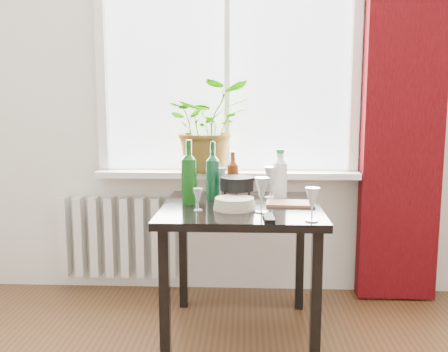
{
  "coord_description": "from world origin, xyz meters",
  "views": [
    {
      "loc": [
        0.13,
        -1.11,
        1.3
      ],
      "look_at": [
        0.01,
        1.55,
        0.9
      ],
      "focal_mm": 40.0,
      "sensor_mm": 36.0,
      "label": 1
    }
  ],
  "objects_px": {
    "table": "(241,222)",
    "plate_stack": "(234,204)",
    "wineglass_far_right": "(312,204)",
    "cleaning_bottle": "(280,173)",
    "potted_plant": "(208,126)",
    "tv_remote": "(269,218)",
    "wineglass_front_right": "(262,194)",
    "wineglass_back_center": "(271,182)",
    "bottle_amber": "(233,173)",
    "fondue_pot": "(237,190)",
    "wine_bottle_right": "(213,170)",
    "cutting_board": "(290,203)",
    "wine_bottle_left": "(189,171)",
    "wineglass_back_left": "(220,182)",
    "radiator": "(118,237)",
    "wineglass_front_left": "(198,199)"
  },
  "relations": [
    {
      "from": "potted_plant",
      "to": "fondue_pot",
      "type": "height_order",
      "value": "potted_plant"
    },
    {
      "from": "wineglass_front_right",
      "to": "plate_stack",
      "type": "relative_size",
      "value": 0.83
    },
    {
      "from": "table",
      "to": "cutting_board",
      "type": "relative_size",
      "value": 3.27
    },
    {
      "from": "radiator",
      "to": "wineglass_front_right",
      "type": "distance_m",
      "value": 1.32
    },
    {
      "from": "fondue_pot",
      "to": "cleaning_bottle",
      "type": "bearing_deg",
      "value": 41.05
    },
    {
      "from": "table",
      "to": "wineglass_far_right",
      "type": "height_order",
      "value": "wineglass_far_right"
    },
    {
      "from": "table",
      "to": "plate_stack",
      "type": "bearing_deg",
      "value": -108.29
    },
    {
      "from": "plate_stack",
      "to": "table",
      "type": "bearing_deg",
      "value": 71.71
    },
    {
      "from": "cleaning_bottle",
      "to": "wineglass_back_center",
      "type": "relative_size",
      "value": 1.53
    },
    {
      "from": "radiator",
      "to": "wine_bottle_left",
      "type": "relative_size",
      "value": 2.21
    },
    {
      "from": "cutting_board",
      "to": "wine_bottle_right",
      "type": "bearing_deg",
      "value": 162.62
    },
    {
      "from": "wineglass_back_left",
      "to": "table",
      "type": "bearing_deg",
      "value": -61.88
    },
    {
      "from": "bottle_amber",
      "to": "cutting_board",
      "type": "relative_size",
      "value": 1.05
    },
    {
      "from": "wine_bottle_right",
      "to": "cleaning_bottle",
      "type": "bearing_deg",
      "value": 8.63
    },
    {
      "from": "wineglass_far_right",
      "to": "wineglass_back_left",
      "type": "height_order",
      "value": "wineglass_back_left"
    },
    {
      "from": "table",
      "to": "plate_stack",
      "type": "height_order",
      "value": "plate_stack"
    },
    {
      "from": "fondue_pot",
      "to": "wineglass_front_right",
      "type": "bearing_deg",
      "value": -51.22
    },
    {
      "from": "wine_bottle_right",
      "to": "wineglass_front_right",
      "type": "distance_m",
      "value": 0.43
    },
    {
      "from": "potted_plant",
      "to": "bottle_amber",
      "type": "distance_m",
      "value": 0.45
    },
    {
      "from": "table",
      "to": "wine_bottle_right",
      "type": "height_order",
      "value": "wine_bottle_right"
    },
    {
      "from": "wineglass_back_left",
      "to": "plate_stack",
      "type": "distance_m",
      "value": 0.35
    },
    {
      "from": "table",
      "to": "radiator",
      "type": "bearing_deg",
      "value": 143.46
    },
    {
      "from": "wineglass_back_center",
      "to": "tv_remote",
      "type": "distance_m",
      "value": 0.55
    },
    {
      "from": "radiator",
      "to": "fondue_pot",
      "type": "relative_size",
      "value": 3.72
    },
    {
      "from": "bottle_amber",
      "to": "potted_plant",
      "type": "bearing_deg",
      "value": 118.16
    },
    {
      "from": "wineglass_far_right",
      "to": "cutting_board",
      "type": "distance_m",
      "value": 0.39
    },
    {
      "from": "radiator",
      "to": "wineglass_far_right",
      "type": "bearing_deg",
      "value": -39.55
    },
    {
      "from": "plate_stack",
      "to": "wineglass_back_center",
      "type": "bearing_deg",
      "value": 57.75
    },
    {
      "from": "bottle_amber",
      "to": "wineglass_back_left",
      "type": "xyz_separation_m",
      "value": [
        -0.07,
        -0.03,
        -0.05
      ]
    },
    {
      "from": "potted_plant",
      "to": "tv_remote",
      "type": "bearing_deg",
      "value": -68.55
    },
    {
      "from": "wine_bottle_right",
      "to": "potted_plant",
      "type": "bearing_deg",
      "value": 97.85
    },
    {
      "from": "fondue_pot",
      "to": "cutting_board",
      "type": "relative_size",
      "value": 0.83
    },
    {
      "from": "fondue_pot",
      "to": "wine_bottle_right",
      "type": "bearing_deg",
      "value": 156.58
    },
    {
      "from": "radiator",
      "to": "table",
      "type": "bearing_deg",
      "value": -36.54
    },
    {
      "from": "potted_plant",
      "to": "wineglass_front_right",
      "type": "distance_m",
      "value": 0.87
    },
    {
      "from": "wineglass_far_right",
      "to": "cleaning_bottle",
      "type": "bearing_deg",
      "value": 101.19
    },
    {
      "from": "fondue_pot",
      "to": "table",
      "type": "bearing_deg",
      "value": -61.93
    },
    {
      "from": "wineglass_back_left",
      "to": "plate_stack",
      "type": "bearing_deg",
      "value": -74.69
    },
    {
      "from": "radiator",
      "to": "bottle_amber",
      "type": "bearing_deg",
      "value": -24.37
    },
    {
      "from": "radiator",
      "to": "wineglass_far_right",
      "type": "height_order",
      "value": "wineglass_far_right"
    },
    {
      "from": "cutting_board",
      "to": "wineglass_front_right",
      "type": "bearing_deg",
      "value": -130.65
    },
    {
      "from": "tv_remote",
      "to": "cleaning_bottle",
      "type": "bearing_deg",
      "value": 78.37
    },
    {
      "from": "wineglass_back_left",
      "to": "wine_bottle_left",
      "type": "bearing_deg",
      "value": -128.64
    },
    {
      "from": "wine_bottle_left",
      "to": "wineglass_front_right",
      "type": "relative_size",
      "value": 1.98
    },
    {
      "from": "bottle_amber",
      "to": "cleaning_bottle",
      "type": "height_order",
      "value": "cleaning_bottle"
    },
    {
      "from": "table",
      "to": "cutting_board",
      "type": "xyz_separation_m",
      "value": [
        0.27,
        0.03,
        0.1
      ]
    },
    {
      "from": "wineglass_front_left",
      "to": "wineglass_far_right",
      "type": "bearing_deg",
      "value": -20.2
    },
    {
      "from": "bottle_amber",
      "to": "plate_stack",
      "type": "distance_m",
      "value": 0.39
    },
    {
      "from": "bottle_amber",
      "to": "wineglass_far_right",
      "type": "xyz_separation_m",
      "value": [
        0.39,
        -0.62,
        -0.05
      ]
    },
    {
      "from": "table",
      "to": "wineglass_back_center",
      "type": "bearing_deg",
      "value": 52.46
    }
  ]
}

